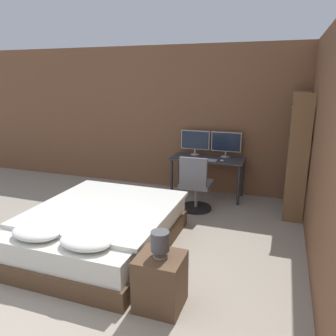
% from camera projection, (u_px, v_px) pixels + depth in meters
% --- Properties ---
extents(ground_plane, '(20.00, 20.00, 0.00)m').
position_uv_depth(ground_plane, '(45.00, 333.00, 2.79)').
color(ground_plane, '#9E9384').
extents(wall_back, '(12.00, 0.06, 2.70)m').
position_uv_depth(wall_back, '(185.00, 120.00, 6.19)').
color(wall_back, brown).
rests_on(wall_back, ground_plane).
extents(wall_side_right, '(0.06, 12.00, 2.70)m').
position_uv_depth(wall_side_right, '(330.00, 161.00, 3.10)').
color(wall_side_right, brown).
rests_on(wall_side_right, ground_plane).
extents(bed, '(1.70, 2.10, 0.60)m').
position_uv_depth(bed, '(101.00, 229.00, 4.15)').
color(bed, brown).
rests_on(bed, ground_plane).
extents(nightstand, '(0.43, 0.41, 0.53)m').
position_uv_depth(nightstand, '(160.00, 281.00, 3.07)').
color(nightstand, brown).
rests_on(nightstand, ground_plane).
extents(bedside_lamp, '(0.17, 0.17, 0.25)m').
position_uv_depth(bedside_lamp, '(160.00, 242.00, 2.97)').
color(bedside_lamp, gray).
rests_on(bedside_lamp, nightstand).
extents(desk, '(1.30, 0.57, 0.73)m').
position_uv_depth(desk, '(208.00, 163.00, 5.89)').
color(desk, '#38383D').
rests_on(desk, ground_plane).
extents(monitor_left, '(0.54, 0.16, 0.45)m').
position_uv_depth(monitor_left, '(195.00, 141.00, 6.05)').
color(monitor_left, '#B7B7BC').
rests_on(monitor_left, desk).
extents(monitor_right, '(0.54, 0.16, 0.45)m').
position_uv_depth(monitor_right, '(226.00, 143.00, 5.87)').
color(monitor_right, '#B7B7BC').
rests_on(monitor_right, desk).
extents(keyboard, '(0.40, 0.13, 0.02)m').
position_uv_depth(keyboard, '(205.00, 160.00, 5.69)').
color(keyboard, '#B7B7BC').
rests_on(keyboard, desk).
extents(computer_mouse, '(0.07, 0.05, 0.04)m').
position_uv_depth(computer_mouse, '(222.00, 161.00, 5.60)').
color(computer_mouse, '#B7B7BC').
rests_on(computer_mouse, desk).
extents(office_chair, '(0.52, 0.52, 0.93)m').
position_uv_depth(office_chair, '(195.00, 188.00, 5.32)').
color(office_chair, black).
rests_on(office_chair, ground_plane).
extents(bookshelf, '(0.29, 0.86, 1.92)m').
position_uv_depth(bookshelf, '(298.00, 152.00, 4.99)').
color(bookshelf, brown).
rests_on(bookshelf, ground_plane).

